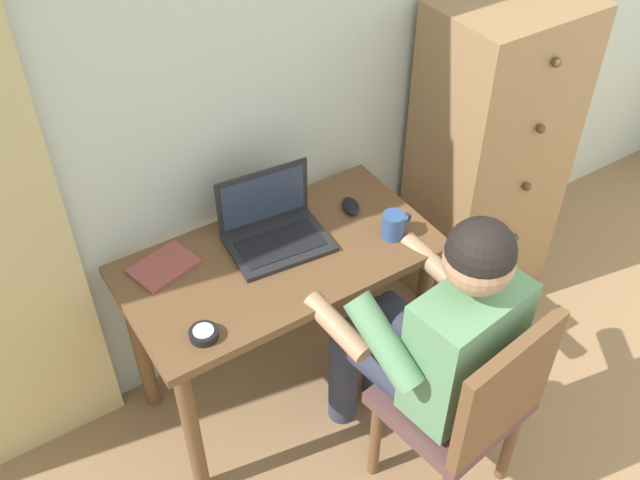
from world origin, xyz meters
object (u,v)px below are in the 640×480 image
chair (469,404)px  notebook_pad (164,266)px  computer_mouse (350,206)px  dresser (488,159)px  person_seated (433,333)px  desk_clock (204,334)px  laptop (274,227)px  desk (281,281)px  coffee_mug (394,225)px

chair → notebook_pad: (-0.63, 0.86, 0.24)m
computer_mouse → notebook_pad: size_ratio=0.48×
dresser → chair: 1.12m
person_seated → desk_clock: 0.71m
laptop → notebook_pad: 0.39m
dresser → chair: size_ratio=1.52×
desk → chair: (0.27, -0.70, -0.11)m
person_seated → computer_mouse: bearing=81.0°
laptop → computer_mouse: bearing=-2.3°
person_seated → computer_mouse: size_ratio=12.05×
chair → desk: bearing=111.2°
dresser → desk_clock: bearing=-169.1°
computer_mouse → laptop: bearing=-162.4°
computer_mouse → coffee_mug: 0.21m
dresser → notebook_pad: bearing=177.0°
dresser → chair: bearing=-134.4°
desk_clock → coffee_mug: size_ratio=0.75×
person_seated → laptop: person_seated is taller
desk → laptop: bearing=71.3°
notebook_pad → laptop: bearing=-25.3°
coffee_mug → computer_mouse: bearing=102.6°
dresser → desk_clock: size_ratio=14.97×
desk_clock → dresser: bearing=10.9°
computer_mouse → desk_clock: bearing=-140.1°
chair → desk_clock: (-0.65, 0.52, 0.24)m
dresser → desk: bearing=-175.3°
desk → chair: 0.76m
chair → computer_mouse: bearing=84.7°
notebook_pad → coffee_mug: size_ratio=1.75×
chair → coffee_mug: chair is taller
chair → laptop: laptop is taller
dresser → chair: dresser is taller
person_seated → notebook_pad: bearing=131.6°
dresser → person_seated: size_ratio=1.12×
desk → computer_mouse: 0.38m
person_seated → computer_mouse: (0.09, 0.60, 0.06)m
computer_mouse → chair: bearing=-75.3°
dresser → person_seated: 1.00m
chair → computer_mouse: size_ratio=8.87×
desk_clock → person_seated: bearing=-28.1°
person_seated → desk_clock: bearing=151.9°
desk_clock → coffee_mug: (0.77, 0.06, 0.03)m
laptop → computer_mouse: 0.32m
dresser → computer_mouse: (-0.70, -0.01, 0.07)m
desk → coffee_mug: size_ratio=9.01×
desk → chair: size_ratio=1.22×
computer_mouse → desk_clock: size_ratio=1.11×
chair → laptop: (-0.24, 0.79, 0.28)m
notebook_pad → person_seated: bearing=-62.9°
person_seated → laptop: bearing=109.9°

